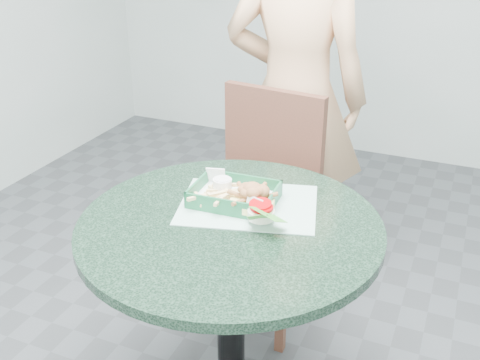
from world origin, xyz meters
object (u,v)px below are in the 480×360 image
at_px(crab_sandwich, 252,201).
at_px(sauce_ramekin, 223,189).
at_px(cafe_table, 230,277).
at_px(food_basket, 234,203).
at_px(dining_chair, 263,191).
at_px(diner_person, 296,74).

distance_m(crab_sandwich, sauce_ramekin, 0.12).
bearing_deg(sauce_ramekin, cafe_table, -57.95).
relative_size(food_basket, crab_sandwich, 1.89).
bearing_deg(dining_chair, cafe_table, -69.61).
height_order(cafe_table, crab_sandwich, crab_sandwich).
height_order(cafe_table, sauce_ramekin, sauce_ramekin).
relative_size(diner_person, food_basket, 7.66).
bearing_deg(sauce_ramekin, dining_chair, 97.25).
distance_m(cafe_table, dining_chair, 0.67).
relative_size(crab_sandwich, sauce_ramekin, 2.27).
relative_size(dining_chair, sauce_ramekin, 16.13).
bearing_deg(diner_person, cafe_table, 92.79).
bearing_deg(cafe_table, sauce_ramekin, 122.05).
height_order(food_basket, sauce_ramekin, sauce_ramekin).
xyz_separation_m(cafe_table, dining_chair, (-0.15, 0.65, -0.05)).
relative_size(cafe_table, crab_sandwich, 6.65).
distance_m(cafe_table, sauce_ramekin, 0.27).
xyz_separation_m(cafe_table, sauce_ramekin, (-0.08, 0.13, 0.22)).
bearing_deg(diner_person, dining_chair, 80.61).
bearing_deg(diner_person, food_basket, 91.41).
distance_m(dining_chair, diner_person, 0.51).
bearing_deg(food_basket, sauce_ramekin, 160.00).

